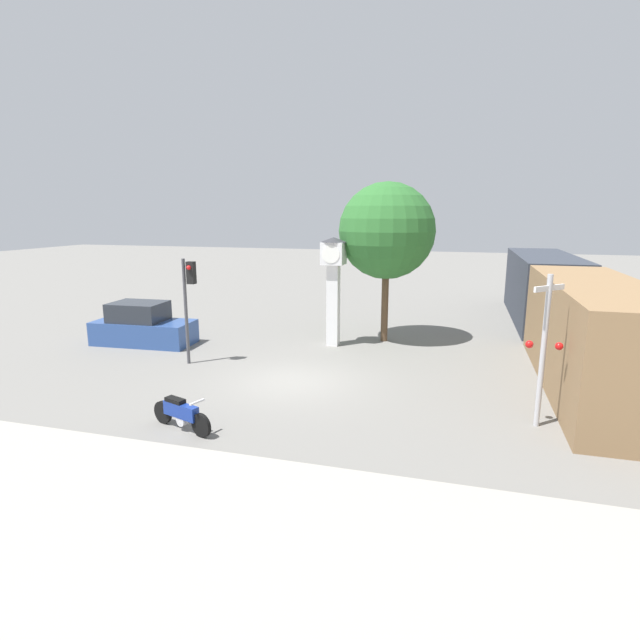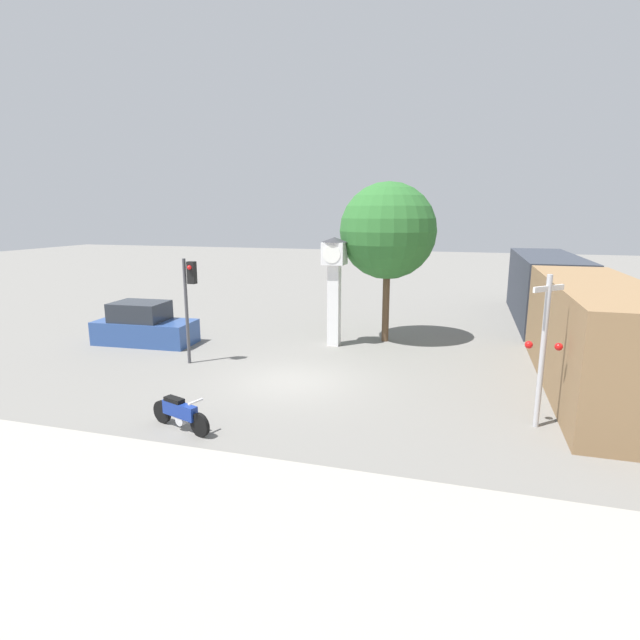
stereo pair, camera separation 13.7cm
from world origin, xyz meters
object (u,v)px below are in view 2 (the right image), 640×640
object	(u,v)px
traffic_light	(189,292)
railroad_crossing_signal	(543,346)
motorcycle	(180,413)
parked_car	(144,326)
street_tree	(388,231)
freight_train	(564,306)
clock_tower	(334,275)

from	to	relation	value
traffic_light	railroad_crossing_signal	bearing A→B (deg)	-12.19
motorcycle	traffic_light	xyz separation A→B (m)	(-2.70, 5.26, 2.25)
parked_car	street_tree	bearing A→B (deg)	15.32
freight_train	street_tree	world-z (taller)	street_tree
motorcycle	railroad_crossing_signal	bearing A→B (deg)	36.19
clock_tower	freight_train	xyz separation A→B (m)	(9.21, 2.55, -1.30)
clock_tower	street_tree	distance (m)	2.95
street_tree	railroad_crossing_signal	bearing A→B (deg)	-56.35
motorcycle	freight_train	xyz separation A→B (m)	(10.90, 11.83, 1.26)
clock_tower	freight_train	size ratio (longest dim) A/B	0.22
railroad_crossing_signal	street_tree	bearing A→B (deg)	123.65
freight_train	railroad_crossing_signal	distance (m)	9.31
clock_tower	railroad_crossing_signal	size ratio (longest dim) A/B	1.13
traffic_light	street_tree	world-z (taller)	street_tree
motorcycle	freight_train	bearing A→B (deg)	66.33
street_tree	freight_train	bearing A→B (deg)	9.65
clock_tower	traffic_light	xyz separation A→B (m)	(-4.39, -4.03, -0.31)
traffic_light	freight_train	bearing A→B (deg)	25.81
freight_train	parked_car	size ratio (longest dim) A/B	4.91
railroad_crossing_signal	parked_car	xyz separation A→B (m)	(-15.09, 4.55, -1.44)
motorcycle	street_tree	size ratio (longest dim) A/B	0.30
traffic_light	railroad_crossing_signal	distance (m)	11.86
traffic_light	clock_tower	bearing A→B (deg)	42.56
street_tree	parked_car	bearing A→B (deg)	-161.51
clock_tower	parked_car	xyz separation A→B (m)	(-7.90, -1.98, -2.25)
freight_train	railroad_crossing_signal	world-z (taller)	railroad_crossing_signal
freight_train	parked_car	xyz separation A→B (m)	(-17.11, -4.53, -0.95)
street_tree	traffic_light	bearing A→B (deg)	-139.95
street_tree	clock_tower	bearing A→B (deg)	-146.27
clock_tower	street_tree	world-z (taller)	street_tree
motorcycle	clock_tower	world-z (taller)	clock_tower
parked_car	clock_tower	bearing A→B (deg)	10.93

